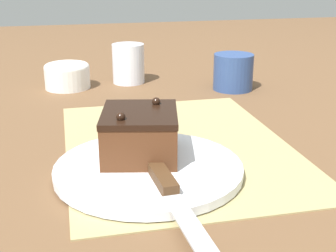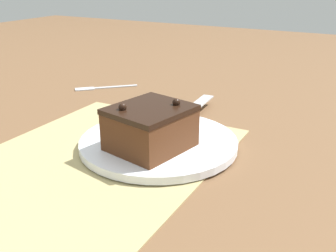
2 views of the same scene
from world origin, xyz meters
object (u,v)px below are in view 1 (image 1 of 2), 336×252
(cake_plate, at_px, (149,169))
(coffee_mug, at_px, (233,72))
(small_bowl, at_px, (67,75))
(drinking_glass, at_px, (128,64))
(serving_knife, at_px, (172,194))
(chocolate_cake, at_px, (140,134))

(cake_plate, xyz_separation_m, coffee_mug, (0.40, -0.26, 0.03))
(cake_plate, bearing_deg, coffee_mug, -33.67)
(cake_plate, xyz_separation_m, small_bowl, (0.49, 0.09, 0.02))
(drinking_glass, bearing_deg, serving_knife, 176.43)
(cake_plate, relative_size, chocolate_cake, 1.90)
(small_bowl, bearing_deg, drinking_glass, -82.79)
(cake_plate, bearing_deg, drinking_glass, -5.31)
(serving_knife, xyz_separation_m, drinking_glass, (0.60, -0.04, 0.02))
(serving_knife, bearing_deg, chocolate_cake, -87.23)
(small_bowl, bearing_deg, cake_plate, -169.09)
(chocolate_cake, xyz_separation_m, serving_knife, (-0.13, -0.01, -0.03))
(cake_plate, distance_m, drinking_glass, 0.51)
(serving_knife, relative_size, small_bowl, 2.23)
(drinking_glass, bearing_deg, chocolate_cake, 173.68)
(cake_plate, height_order, serving_knife, serving_knife)
(drinking_glass, distance_m, small_bowl, 0.14)
(serving_knife, relative_size, drinking_glass, 2.47)
(coffee_mug, bearing_deg, drinking_glass, 63.20)
(chocolate_cake, relative_size, coffee_mug, 1.37)
(drinking_glass, xyz_separation_m, coffee_mug, (-0.11, -0.22, -0.01))
(cake_plate, relative_size, serving_knife, 1.13)
(serving_knife, bearing_deg, coffee_mug, -120.98)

